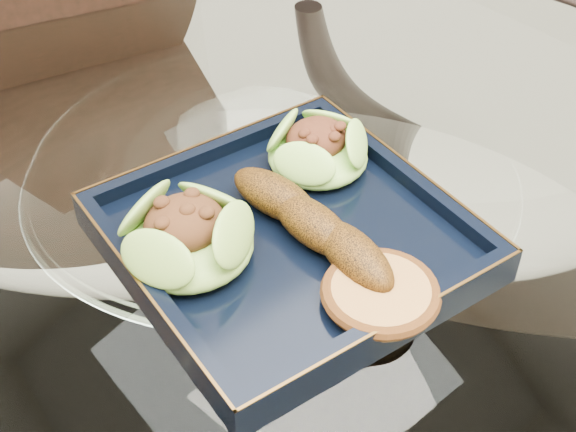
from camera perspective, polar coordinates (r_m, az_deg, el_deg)
dining_table at (r=0.85m, az=-0.96°, el=-7.78°), size 1.13×1.13×0.77m
dining_chair at (r=1.13m, az=-12.61°, el=-0.22°), size 0.48×0.48×0.90m
navy_plate at (r=0.68m, az=0.00°, el=-1.88°), size 0.29×0.29×0.02m
lettuce_wrap_left at (r=0.65m, az=-7.12°, el=-1.63°), size 0.11×0.11×0.04m
lettuce_wrap_right at (r=0.73m, az=2.14°, el=4.61°), size 0.10×0.10×0.03m
roasted_plantain at (r=0.66m, az=1.79°, el=-0.59°), size 0.04×0.18×0.03m
crumb_patty at (r=0.62m, az=6.59°, el=-5.58°), size 0.10×0.10×0.02m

